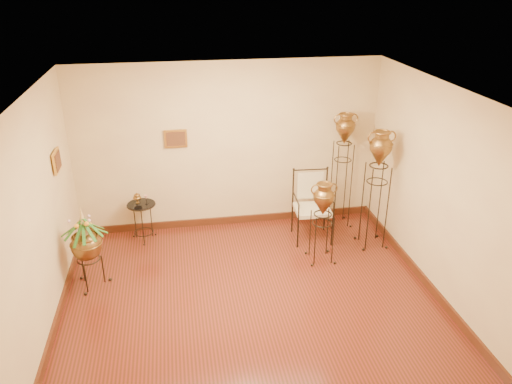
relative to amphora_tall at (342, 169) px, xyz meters
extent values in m
plane|color=maroon|center=(-1.85, -2.15, -1.02)|extent=(5.00, 5.00, 0.00)
cube|color=#472010|center=(-1.85, 0.33, -0.96)|extent=(5.00, 0.04, 0.12)
cube|color=#472010|center=(-4.33, -2.15, -0.96)|extent=(0.04, 5.00, 0.12)
cube|color=#472010|center=(0.63, -2.15, -0.96)|extent=(0.04, 5.00, 0.12)
cube|color=gold|center=(-2.70, 0.31, 0.58)|extent=(0.36, 0.03, 0.29)
cube|color=gold|center=(-4.31, -0.70, 0.68)|extent=(0.03, 0.36, 0.29)
cube|color=beige|center=(-0.61, -0.43, -0.49)|extent=(0.58, 0.54, 0.06)
cube|color=beige|center=(-0.61, -0.43, -0.17)|extent=(0.43, 0.06, 0.45)
cylinder|color=black|center=(-3.32, 0.00, -0.38)|extent=(0.44, 0.44, 0.01)
camera|label=1|loc=(-2.72, -7.38, 3.07)|focal=35.00mm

